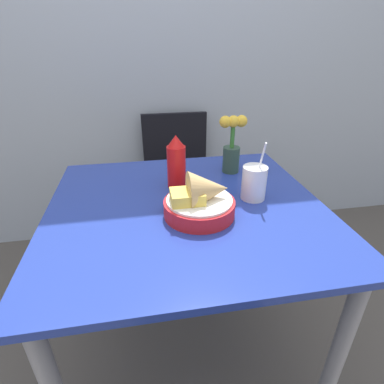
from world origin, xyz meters
TOP-DOWN VIEW (x-y plane):
  - ground_plane at (0.00, 0.00)m, footprint 12.00×12.00m
  - wall_window at (0.00, 1.02)m, footprint 7.00×0.06m
  - dining_table at (0.00, 0.00)m, footprint 0.94×0.89m
  - chair_far_window at (0.07, 0.83)m, footprint 0.40×0.40m
  - food_basket at (0.04, -0.07)m, footprint 0.23×0.23m
  - ketchup_bottle at (-0.01, 0.15)m, footprint 0.07×0.07m
  - drink_cup at (0.24, 0.01)m, footprint 0.09×0.09m
  - flower_vase at (0.23, 0.26)m, footprint 0.12×0.07m

SIDE VIEW (x-z plane):
  - ground_plane at x=0.00m, z-range 0.00..0.00m
  - chair_far_window at x=0.07m, z-range 0.08..0.94m
  - dining_table at x=0.00m, z-range 0.26..1.01m
  - food_basket at x=0.04m, z-range 0.73..0.88m
  - drink_cup at x=0.24m, z-range 0.70..0.91m
  - ketchup_bottle at x=-0.01m, z-range 0.74..0.95m
  - flower_vase at x=0.23m, z-range 0.74..0.99m
  - wall_window at x=0.00m, z-range 0.00..2.60m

